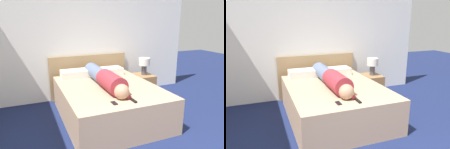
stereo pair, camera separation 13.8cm
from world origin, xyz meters
TOP-DOWN VIEW (x-y plane):
  - wall_back at (0.00, 3.43)m, footprint 5.19×0.06m
  - bed at (0.15, 2.20)m, footprint 1.60×2.03m
  - headboard at (0.15, 3.36)m, footprint 1.72×0.04m
  - nightstand at (1.24, 2.83)m, footprint 0.36×0.49m
  - table_lamp at (1.24, 2.83)m, footprint 0.24×0.24m
  - person_lying at (0.10, 2.21)m, footprint 0.30×1.61m
  - pillow_near_headboard at (-0.26, 2.96)m, footprint 0.54×0.32m
  - pillow_second at (0.48, 2.96)m, footprint 0.52×0.32m
  - tv_remote at (0.22, 1.40)m, footprint 0.04×0.15m
  - cell_phone at (-0.07, 1.44)m, footprint 0.06×0.13m

SIDE VIEW (x-z plane):
  - nightstand at x=1.24m, z-range 0.00..0.53m
  - bed at x=0.15m, z-range 0.00..0.58m
  - headboard at x=0.15m, z-range 0.00..0.95m
  - cell_phone at x=-0.07m, z-range 0.58..0.59m
  - tv_remote at x=0.22m, z-range 0.58..0.60m
  - pillow_second at x=0.48m, z-range 0.58..0.72m
  - pillow_near_headboard at x=-0.26m, z-range 0.58..0.74m
  - person_lying at x=0.10m, z-range 0.57..0.87m
  - table_lamp at x=1.24m, z-range 0.59..0.96m
  - wall_back at x=0.00m, z-range 0.00..2.60m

